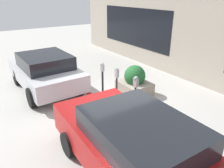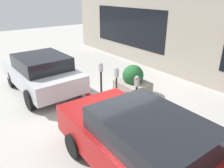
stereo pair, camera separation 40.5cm
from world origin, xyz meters
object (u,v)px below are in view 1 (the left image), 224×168
parking_meter_second (117,80)px  parked_car_front (136,147)px  parking_meter_middle (102,75)px  parking_meter_nearest (136,90)px  parked_car_middle (45,71)px  planter_box (135,82)px

parking_meter_second → parked_car_front: 3.34m
parking_meter_middle → parked_car_front: 4.20m
parking_meter_nearest → parked_car_middle: (3.78, 1.66, -0.18)m
parking_meter_nearest → parking_meter_second: parking_meter_second is taller
planter_box → parked_car_front: parked_car_front is taller
planter_box → parked_car_front: (-3.36, 2.69, 0.31)m
parked_car_front → parking_meter_nearest: bearing=-37.6°
planter_box → parked_car_middle: bearing=49.8°
parking_meter_nearest → parking_meter_middle: (1.97, 0.02, -0.12)m
parked_car_front → parking_meter_second: bearing=-26.4°
parking_meter_second → parked_car_middle: bearing=30.9°
planter_box → parking_meter_middle: bearing=64.5°
parking_meter_second → parking_meter_middle: 0.96m
parking_meter_nearest → parked_car_front: size_ratio=0.31×
parking_meter_nearest → parked_car_middle: bearing=23.7°
planter_box → parked_car_front: size_ratio=0.27×
parking_meter_second → planter_box: bearing=-70.5°
parking_meter_second → parked_car_middle: (2.76, 1.65, -0.17)m
parking_meter_middle → planter_box: 1.32m
parking_meter_nearest → planter_box: (1.42, -1.13, -0.50)m
parking_meter_nearest → parking_meter_middle: size_ratio=1.05×
parked_car_middle → parking_meter_middle: bearing=-139.7°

